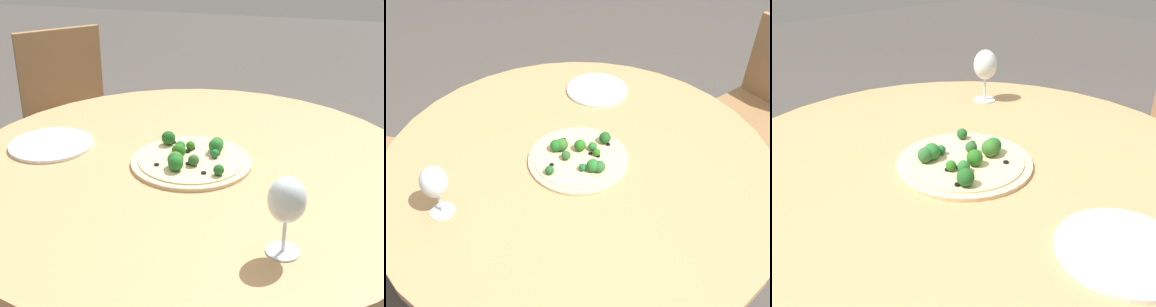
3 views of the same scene
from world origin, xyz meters
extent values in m
cylinder|color=tan|center=(0.00, 0.00, 0.69)|extent=(1.31, 1.31, 0.04)
cylinder|color=tan|center=(-0.41, -0.41, 0.34)|extent=(0.05, 0.05, 0.67)
cylinder|color=tan|center=(-0.41, 0.41, 0.34)|extent=(0.05, 0.05, 0.67)
cube|color=#997047|center=(-0.71, -0.70, 0.44)|extent=(0.57, 0.57, 0.04)
cube|color=#997047|center=(-0.84, -0.83, 0.66)|extent=(0.29, 0.29, 0.40)
cylinder|color=#997047|center=(-0.47, -0.70, 0.21)|extent=(0.04, 0.04, 0.42)
cylinder|color=#997047|center=(-0.71, -0.46, 0.21)|extent=(0.04, 0.04, 0.42)
cylinder|color=#997047|center=(-0.71, -0.94, 0.21)|extent=(0.04, 0.04, 0.42)
cylinder|color=#997047|center=(-0.95, -0.70, 0.21)|extent=(0.04, 0.04, 0.42)
cylinder|color=#DBBC89|center=(0.00, 0.00, 0.71)|extent=(0.33, 0.33, 0.01)
cylinder|color=beige|center=(0.00, 0.00, 0.72)|extent=(0.29, 0.29, 0.00)
sphere|color=#326824|center=(0.06, -0.03, 0.74)|extent=(0.04, 0.04, 0.04)
sphere|color=#286B2C|center=(-0.04, -0.04, 0.74)|extent=(0.03, 0.03, 0.03)
sphere|color=#1D551E|center=(-0.08, -0.09, 0.74)|extent=(0.04, 0.04, 0.04)
sphere|color=#1F6522|center=(0.08, -0.02, 0.74)|extent=(0.04, 0.04, 0.04)
sphere|color=#205923|center=(0.08, 0.09, 0.74)|extent=(0.03, 0.03, 0.03)
sphere|color=#2A671A|center=(-0.06, -0.02, 0.73)|extent=(0.03, 0.03, 0.03)
sphere|color=#1E612E|center=(-0.02, 0.06, 0.73)|extent=(0.02, 0.02, 0.02)
sphere|color=#246D28|center=(-0.06, 0.06, 0.74)|extent=(0.04, 0.04, 0.04)
sphere|color=#2D5928|center=(0.04, 0.02, 0.74)|extent=(0.03, 0.03, 0.03)
sphere|color=#26671B|center=(0.00, -0.04, 0.74)|extent=(0.04, 0.04, 0.04)
sphere|color=#2B5F2C|center=(-0.08, 0.06, 0.74)|extent=(0.04, 0.04, 0.04)
cylinder|color=black|center=(-0.04, -0.02, 0.72)|extent=(0.01, 0.01, 0.00)
cylinder|color=black|center=(0.08, 0.05, 0.72)|extent=(0.01, 0.01, 0.00)
cylinder|color=black|center=(0.03, 0.00, 0.72)|extent=(0.01, 0.01, 0.00)
cylinder|color=black|center=(0.06, -0.08, 0.72)|extent=(0.01, 0.01, 0.00)
cylinder|color=black|center=(-0.06, -0.01, 0.72)|extent=(0.01, 0.01, 0.00)
cylinder|color=black|center=(-0.09, -0.08, 0.72)|extent=(0.01, 0.01, 0.00)
cylinder|color=silver|center=(0.35, 0.28, 0.71)|extent=(0.07, 0.07, 0.00)
cylinder|color=silver|center=(0.35, 0.28, 0.75)|extent=(0.01, 0.01, 0.07)
ellipsoid|color=silver|center=(0.35, 0.28, 0.83)|extent=(0.08, 0.08, 0.10)
cylinder|color=silver|center=(-0.01, -0.43, 0.71)|extent=(0.24, 0.24, 0.01)
camera|label=1|loc=(1.27, 0.33, 1.35)|focal=50.00mm
camera|label=2|loc=(-0.16, 1.04, 1.65)|focal=40.00mm
camera|label=3|loc=(-0.62, -0.67, 1.21)|focal=40.00mm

